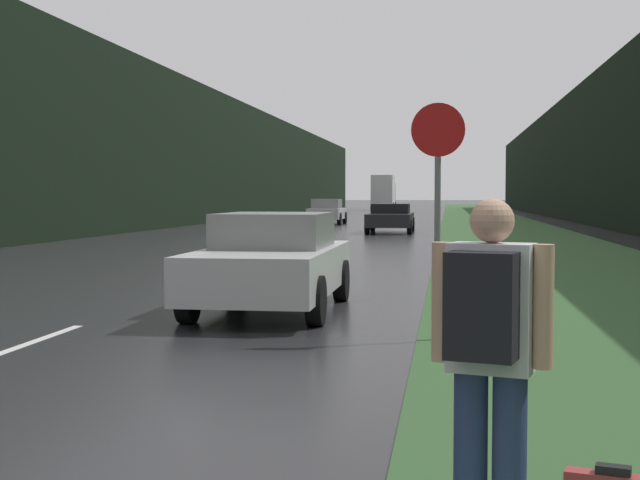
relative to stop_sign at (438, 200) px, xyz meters
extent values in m
cube|color=#33562D|center=(2.77, 31.69, -1.60)|extent=(6.00, 240.00, 0.02)
cube|color=silver|center=(-4.53, -0.94, -1.61)|extent=(0.12, 3.00, 0.01)
cube|color=silver|center=(-4.53, 6.06, -1.61)|extent=(0.12, 3.00, 0.01)
cube|color=silver|center=(-4.53, 13.06, -1.61)|extent=(0.12, 3.00, 0.01)
cube|color=black|center=(-14.84, 41.69, 2.41)|extent=(2.00, 140.00, 8.05)
cube|color=black|center=(8.77, 41.69, 2.51)|extent=(2.00, 140.00, 8.25)
cylinder|color=slate|center=(0.00, 0.00, -0.56)|extent=(0.07, 0.07, 2.10)
cylinder|color=#B71414|center=(0.00, 0.00, 0.79)|extent=(0.61, 0.02, 0.61)
cylinder|color=navy|center=(0.23, -5.92, -1.19)|extent=(0.16, 0.16, 0.84)
cylinder|color=navy|center=(0.41, -5.97, -1.19)|extent=(0.16, 0.16, 0.84)
cube|color=silver|center=(0.32, -5.95, -0.47)|extent=(0.43, 0.31, 0.60)
sphere|color=tan|center=(0.32, -5.95, -0.07)|extent=(0.21, 0.21, 0.21)
cylinder|color=tan|center=(0.09, -5.88, -0.46)|extent=(0.09, 0.09, 0.57)
cylinder|color=tan|center=(0.55, -6.01, -0.46)|extent=(0.09, 0.09, 0.57)
cube|color=black|center=(0.27, -6.14, -0.44)|extent=(0.35, 0.26, 0.48)
cube|color=black|center=(0.87, -5.99, -1.20)|extent=(0.17, 0.11, 0.04)
cube|color=#BCBCBC|center=(-2.38, 2.34, -1.01)|extent=(1.77, 4.36, 0.62)
cube|color=slate|center=(-2.38, 2.56, -0.46)|extent=(1.51, 1.96, 0.50)
cylinder|color=black|center=(-1.54, 0.99, -1.29)|extent=(0.20, 0.65, 0.65)
cylinder|color=black|center=(-3.22, 0.99, -1.29)|extent=(0.20, 0.65, 0.65)
cylinder|color=black|center=(-1.54, 3.69, -1.29)|extent=(0.20, 0.65, 0.65)
cylinder|color=black|center=(-3.22, 3.69, -1.29)|extent=(0.20, 0.65, 0.65)
cube|color=black|center=(-2.38, 29.08, -1.03)|extent=(1.89, 4.61, 0.56)
cube|color=black|center=(-2.38, 29.31, -0.54)|extent=(1.61, 2.07, 0.43)
cylinder|color=black|center=(-1.48, 27.66, -1.28)|extent=(0.20, 0.66, 0.66)
cylinder|color=black|center=(-3.28, 27.66, -1.28)|extent=(0.20, 0.66, 0.66)
cylinder|color=black|center=(-1.48, 30.51, -1.28)|extent=(0.20, 0.66, 0.66)
cylinder|color=black|center=(-3.28, 30.51, -1.28)|extent=(0.20, 0.66, 0.66)
cube|color=#BCBCBC|center=(-6.69, 40.14, -1.00)|extent=(1.80, 4.18, 0.59)
cube|color=slate|center=(-6.69, 39.93, -0.44)|extent=(1.53, 1.88, 0.53)
cylinder|color=black|center=(-7.54, 41.44, -1.26)|extent=(0.20, 0.70, 0.70)
cylinder|color=black|center=(-5.83, 41.44, -1.26)|extent=(0.20, 0.70, 0.70)
cylinder|color=black|center=(-7.54, 38.85, -1.26)|extent=(0.20, 0.70, 0.70)
cylinder|color=black|center=(-5.83, 38.85, -1.26)|extent=(0.20, 0.70, 0.70)
cube|color=gray|center=(-6.69, 87.73, 0.05)|extent=(2.15, 2.23, 2.51)
cube|color=silver|center=(-6.69, 84.35, 0.47)|extent=(2.26, 4.53, 3.35)
cylinder|color=black|center=(-7.76, 87.50, -1.16)|extent=(0.28, 0.90, 0.90)
cylinder|color=black|center=(-5.61, 87.50, -1.16)|extent=(0.28, 0.90, 0.90)
cylinder|color=black|center=(-7.76, 83.22, -1.16)|extent=(0.28, 0.90, 0.90)
cylinder|color=black|center=(-5.61, 83.22, -1.16)|extent=(0.28, 0.90, 0.90)
camera|label=1|loc=(0.11, -10.15, 0.05)|focal=50.00mm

